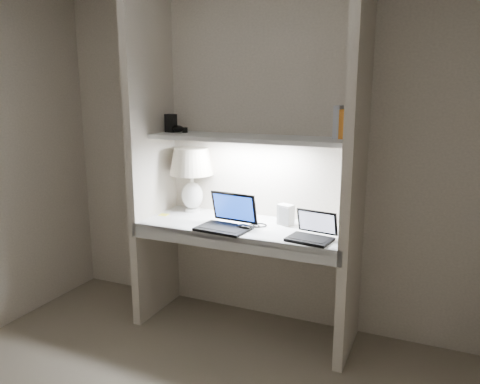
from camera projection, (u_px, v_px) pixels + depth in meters
The scene contains 17 objects.
back_wall at pixel (259, 150), 3.34m from camera, with size 3.20×0.01×2.50m, color beige.
alcove_panel_left at pixel (151, 149), 3.38m from camera, with size 0.06×0.55×2.50m, color beige.
alcove_panel_right at pixel (356, 161), 2.80m from camera, with size 0.06×0.55×2.50m, color beige.
desk at pixel (244, 227), 3.20m from camera, with size 1.40×0.55×0.04m, color white.
desk_apron at pixel (228, 243), 2.97m from camera, with size 1.46×0.03×0.10m, color silver.
shelf at pixel (250, 138), 3.15m from camera, with size 1.40×0.36×0.03m, color silver.
strip_light at pixel (250, 142), 3.16m from camera, with size 0.60×0.04×0.01m, color white.
table_lamp at pixel (192, 169), 3.48m from camera, with size 0.33×0.33×0.48m.
laptop_main at pixel (227, 220), 3.11m from camera, with size 0.36×0.32×0.23m.
laptop_netbook at pixel (312, 233), 2.87m from camera, with size 0.29×0.27×0.17m.
speaker at pixel (286, 215), 3.17m from camera, with size 0.10×0.07×0.14m, color silver.
mouse at pixel (244, 227), 3.07m from camera, with size 0.11×0.07×0.04m, color black.
cable_coil at pixel (260, 225), 3.16m from camera, with size 0.10×0.10×0.01m, color black.
sticky_note at pixel (164, 215), 3.44m from camera, with size 0.06×0.06×0.00m, color #FFFA35.
book_row at pixel (350, 123), 2.98m from camera, with size 0.20×0.14×0.21m.
shelf_box at pixel (171, 123), 3.42m from camera, with size 0.08×0.06×0.13m, color black.
shelf_gadget at pixel (177, 129), 3.41m from camera, with size 0.12×0.09×0.05m, color black.
Camera 1 is at (1.21, -1.60, 1.67)m, focal length 35.00 mm.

